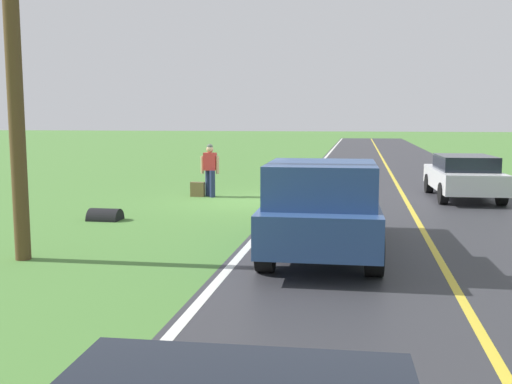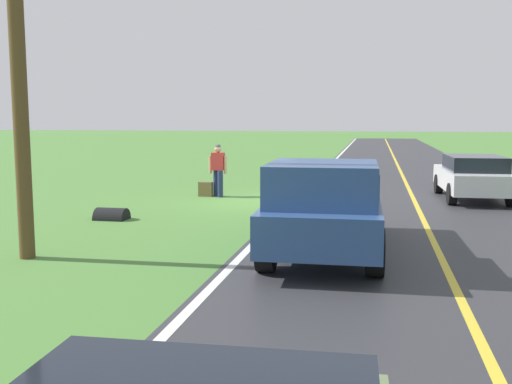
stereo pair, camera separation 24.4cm
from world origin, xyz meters
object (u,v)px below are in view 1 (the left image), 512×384
(suitcase_carried, at_px, (198,189))
(utility_pole_roadside, at_px, (11,18))
(hitchhiker_walking, at_px, (210,167))
(sedan_near_oncoming, at_px, (463,176))
(pickup_truck_passing, at_px, (323,204))

(suitcase_carried, distance_m, utility_pole_roadside, 9.93)
(suitcase_carried, bearing_deg, utility_pole_roadside, -3.33)
(hitchhiker_walking, distance_m, sedan_near_oncoming, 8.20)
(hitchhiker_walking, xyz_separation_m, utility_pole_roadside, (1.23, 9.08, 3.35))
(utility_pole_roadside, bearing_deg, hitchhiker_walking, -97.71)
(pickup_truck_passing, xyz_separation_m, sedan_near_oncoming, (-3.98, -8.60, -0.21))
(suitcase_carried, relative_size, utility_pole_roadside, 0.06)
(hitchhiker_walking, height_order, suitcase_carried, hitchhiker_walking)
(suitcase_carried, distance_m, sedan_near_oncoming, 8.64)
(suitcase_carried, relative_size, pickup_truck_passing, 0.09)
(hitchhiker_walking, height_order, utility_pole_roadside, utility_pole_roadside)
(suitcase_carried, relative_size, sedan_near_oncoming, 0.11)
(suitcase_carried, xyz_separation_m, sedan_near_oncoming, (-8.57, -0.95, 0.51))
(hitchhiker_walking, bearing_deg, suitcase_carried, 9.07)
(utility_pole_roadside, bearing_deg, pickup_truck_passing, -165.81)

